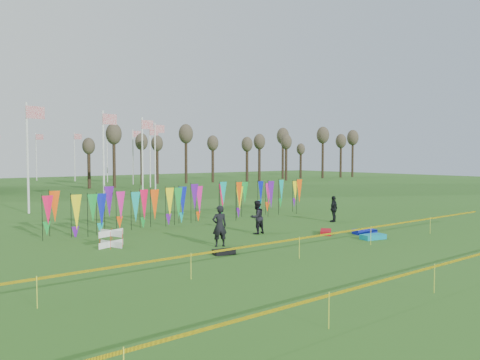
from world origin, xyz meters
TOP-DOWN VIEW (x-y plane):
  - ground at (0.00, 0.00)m, footprint 160.00×160.00m
  - banner_row at (0.28, 9.44)m, footprint 18.64×0.64m
  - caution_tape_near at (-0.22, -1.62)m, footprint 26.00×0.02m
  - caution_tape_far at (-0.22, -7.53)m, footprint 26.00×0.02m
  - tree_line at (32.00, 44.00)m, footprint 53.92×1.92m
  - box_kite at (-7.01, 5.30)m, footprint 0.73×0.73m
  - person_left at (-2.99, 2.44)m, footprint 0.82×0.70m
  - person_mid at (0.59, 4.05)m, footprint 0.92×0.61m
  - person_right at (7.33, 4.53)m, footprint 1.09×0.84m
  - kite_bag_turquoise at (4.16, -0.75)m, footprint 1.33×0.84m
  - kite_bag_blue at (5.12, 0.49)m, footprint 1.33×0.98m
  - kite_bag_red at (3.46, 1.73)m, footprint 1.28×1.21m
  - kite_bag_black at (-3.83, 0.94)m, footprint 0.99×0.70m

SIDE VIEW (x-z plane):
  - ground at x=0.00m, z-range 0.00..0.00m
  - kite_bag_black at x=-3.83m, z-range 0.00..0.21m
  - kite_bag_red at x=3.46m, z-range 0.00..0.22m
  - kite_bag_turquoise at x=4.16m, z-range 0.00..0.25m
  - kite_bag_blue at x=5.12m, z-range 0.00..0.25m
  - box_kite at x=-7.01m, z-range 0.00..0.81m
  - caution_tape_near at x=-0.22m, z-range 0.33..1.23m
  - caution_tape_far at x=-0.22m, z-range 0.33..1.23m
  - person_right at x=7.33m, z-range 0.00..1.65m
  - person_mid at x=0.59m, z-range 0.00..1.79m
  - person_left at x=-2.99m, z-range 0.00..1.90m
  - banner_row at x=0.28m, z-range 0.30..2.66m
  - tree_line at x=32.00m, z-range 2.25..10.09m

